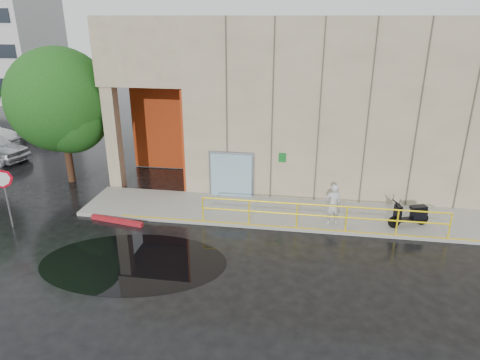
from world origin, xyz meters
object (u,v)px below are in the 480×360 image
Objects in this scene: person at (333,205)px; scooter at (411,208)px; car_c at (48,127)px; red_curb at (117,221)px; tree_near at (63,104)px; stop_sign at (4,186)px.

person reaches higher than scooter.
car_c is (-22.19, 10.83, -0.22)m from scooter.
tree_near reaches higher than red_curb.
person is 0.97× the size of scooter.
person is 0.36× the size of car_c.
red_curb is (-11.75, -1.23, -0.83)m from scooter.
scooter is 24.69m from car_c.
person is 22.17m from car_c.
person is 8.83m from red_curb.
car_c is at bearing 97.20° from stop_sign.
red_curb is 0.50× the size of car_c.
stop_sign is (-15.74, -2.29, 0.88)m from scooter.
scooter is 16.43m from tree_near.
tree_near reaches higher than car_c.
red_curb is at bearing -4.19° from stop_sign.
scooter is at bearing -10.71° from stop_sign.
stop_sign is at bearing -165.21° from red_curb.
red_curb is at bearing -44.58° from tree_near.
stop_sign is 5.58m from tree_near.
red_curb is (-8.73, -0.94, -0.92)m from person.
car_c reaches higher than red_curb.
person is at bearing 164.46° from scooter.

